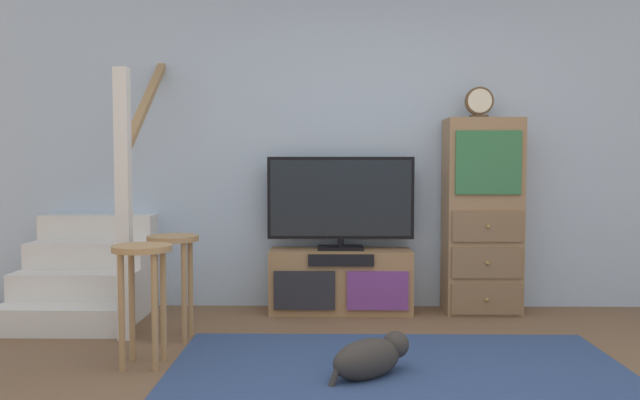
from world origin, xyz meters
TOP-DOWN VIEW (x-y plane):
  - back_wall at (0.00, 2.46)m, footprint 6.40×0.12m
  - area_rug at (0.00, 0.60)m, footprint 2.60×1.80m
  - media_console at (-0.30, 2.19)m, footprint 1.11×0.38m
  - television at (-0.30, 2.22)m, footprint 1.15×0.22m
  - side_cabinet at (0.81, 2.20)m, footprint 0.58×0.38m
  - desk_clock at (0.77, 2.19)m, footprint 0.22×0.08m
  - staircase at (-2.24, 2.20)m, footprint 1.00×1.36m
  - bar_stool_near at (-1.47, 0.84)m, footprint 0.34×0.34m
  - bar_stool_far at (-1.43, 1.41)m, footprint 0.34×0.34m
  - dog at (-0.16, 0.65)m, footprint 0.48×0.42m

SIDE VIEW (x-z plane):
  - area_rug at x=0.00m, z-range 0.00..0.01m
  - dog at x=-0.16m, z-range 0.00..0.23m
  - media_console at x=-0.30m, z-range 0.00..0.49m
  - staircase at x=-2.24m, z-range -0.73..1.47m
  - bar_stool_far at x=-1.43m, z-range 0.17..0.87m
  - bar_stool_near at x=-1.47m, z-range 0.17..0.88m
  - side_cabinet at x=0.81m, z-range 0.00..1.52m
  - television at x=-0.30m, z-range 0.52..1.25m
  - back_wall at x=0.00m, z-range 0.00..2.70m
  - desk_clock at x=0.77m, z-range 1.52..1.77m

